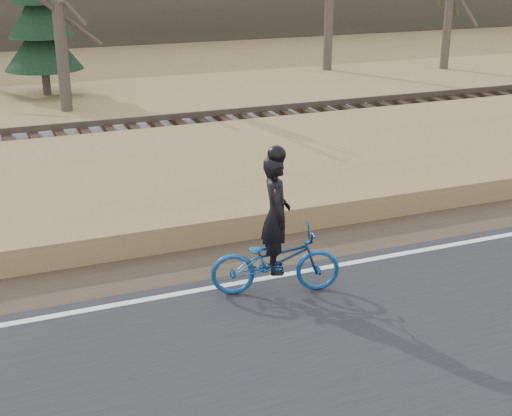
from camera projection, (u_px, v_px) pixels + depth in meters
name	position (u px, v px, depth m)	size (l,w,h in m)	color
ground	(464.00, 252.00, 11.85)	(120.00, 120.00, 0.00)	olive
edge_line	(457.00, 244.00, 12.00)	(120.00, 0.12, 0.01)	silver
shoulder	(422.00, 226.00, 12.89)	(120.00, 1.60, 0.04)	#473A2B
embankment	(343.00, 170.00, 15.43)	(120.00, 5.00, 0.44)	olive
ballast	(273.00, 131.00, 18.73)	(120.00, 3.00, 0.45)	slate
railroad	(273.00, 119.00, 18.62)	(120.00, 2.40, 0.29)	black
cyclist	(276.00, 248.00, 10.13)	(1.97, 1.12, 2.19)	navy
bare_tree_near_left	(57.00, 7.00, 20.94)	(0.36, 0.36, 6.23)	#4D4339
conifer	(39.00, 12.00, 23.44)	(2.60, 2.60, 5.78)	#4D4339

